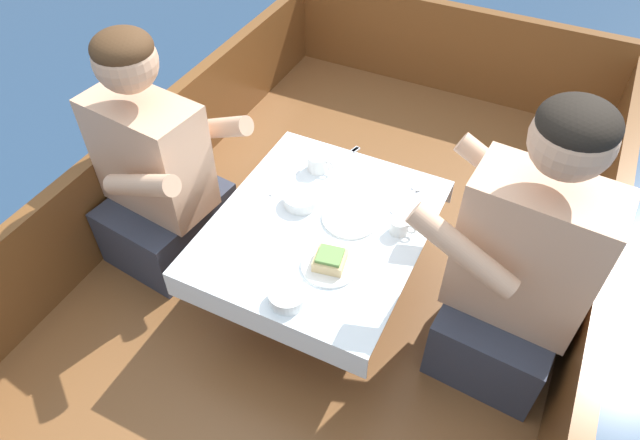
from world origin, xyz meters
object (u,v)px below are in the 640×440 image
object	(u,v)px
person_port	(157,176)
sandwich	(330,260)
person_starboard	(519,271)
coffee_cup_starboard	(318,162)
coffee_cup_port	(400,226)

from	to	relation	value
person_port	sandwich	distance (m)	0.76
person_port	person_starboard	world-z (taller)	person_starboard
coffee_cup_starboard	coffee_cup_port	bearing A→B (deg)	-23.76
sandwich	coffee_cup_starboard	distance (m)	0.47
coffee_cup_port	coffee_cup_starboard	bearing A→B (deg)	156.24
person_port	sandwich	size ratio (longest dim) A/B	8.74
sandwich	coffee_cup_port	distance (m)	0.28
person_port	coffee_cup_port	size ratio (longest dim) A/B	10.56
coffee_cup_starboard	person_starboard	bearing A→B (deg)	-14.44
coffee_cup_starboard	sandwich	bearing A→B (deg)	-59.19
person_starboard	sandwich	xyz separation A→B (m)	(-0.54, -0.20, -0.01)
sandwich	coffee_cup_starboard	xyz separation A→B (m)	(-0.24, 0.41, 0.00)
person_port	sandwich	world-z (taller)	person_port
person_starboard	sandwich	world-z (taller)	person_starboard
person_starboard	coffee_cup_starboard	size ratio (longest dim) A/B	9.79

